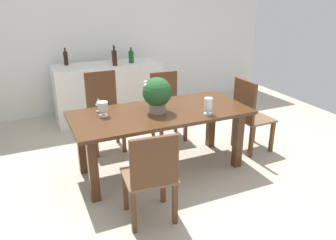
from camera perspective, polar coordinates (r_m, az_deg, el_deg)
The scene contains 16 objects.
ground_plane at distance 4.04m, azimuth -0.73°, elevation -8.83°, with size 7.04×7.04×0.00m, color #BCB29E.
back_wall at distance 6.01m, azimuth -11.05°, elevation 14.09°, with size 6.40×0.10×2.60m, color white.
dining_table at distance 3.83m, azimuth -1.24°, elevation -0.12°, with size 2.03×0.91×0.75m.
chair_far_left at distance 4.51m, azimuth -11.01°, elevation 2.09°, with size 0.45×0.40×1.05m.
chair_far_right at distance 4.80m, azimuth -0.30°, elevation 3.09°, with size 0.46×0.45×0.95m.
chair_near_left at distance 2.99m, azimuth -2.84°, elevation -9.27°, with size 0.50×0.47×0.92m.
chair_foot_end at distance 4.46m, azimuth 13.70°, elevation 1.23°, with size 0.44×0.46×0.99m.
flower_centerpiece at distance 3.69m, azimuth -1.89°, elevation 4.57°, with size 0.33×0.33×0.40m.
crystal_vase_left at distance 3.69m, azimuth 6.91°, elevation 2.61°, with size 0.10×0.10×0.19m.
crystal_vase_center_near at distance 3.67m, azimuth -11.10°, elevation 2.15°, with size 0.11×0.11×0.16m.
wine_glass at distance 3.83m, azimuth -11.84°, elevation 3.07°, with size 0.07×0.07×0.16m.
kitchen_counter at distance 5.60m, azimuth -10.19°, elevation 4.83°, with size 1.70×0.62×0.92m, color silver.
wine_bottle_green at distance 5.49m, azimuth -6.33°, elevation 10.75°, with size 0.08×0.08×0.25m.
wine_bottle_dark at distance 5.60m, azimuth -9.23°, elevation 10.82°, with size 0.08×0.08×0.27m.
wine_bottle_clear at distance 5.54m, azimuth -17.13°, elevation 10.12°, with size 0.07×0.07×0.27m.
wine_bottle_amber at distance 5.33m, azimuth -9.14°, elevation 10.48°, with size 0.07×0.07×0.30m.
Camera 1 is at (-1.38, -3.20, 2.05)m, focal length 35.54 mm.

